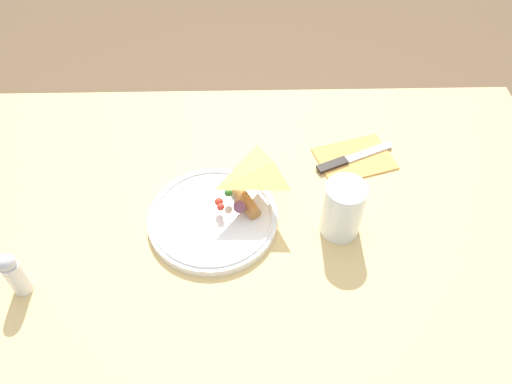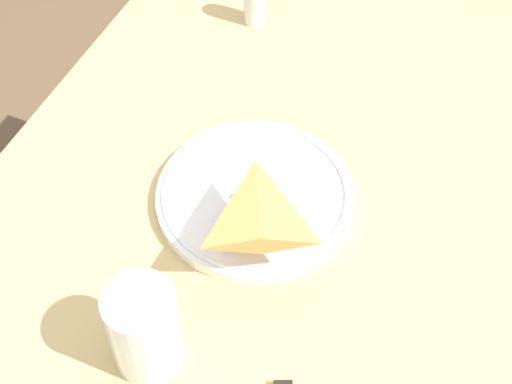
{
  "view_description": "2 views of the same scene",
  "coord_description": "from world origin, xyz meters",
  "px_view_note": "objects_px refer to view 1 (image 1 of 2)",
  "views": [
    {
      "loc": [
        -0.0,
        -0.6,
        1.51
      ],
      "look_at": [
        0.01,
        -0.02,
        0.84
      ],
      "focal_mm": 35.0,
      "sensor_mm": 36.0,
      "label": 1
    },
    {
      "loc": [
        0.47,
        0.2,
        1.52
      ],
      "look_at": [
        -0.03,
        -0.01,
        0.84
      ],
      "focal_mm": 55.0,
      "sensor_mm": 36.0,
      "label": 2
    }
  ],
  "objects_px": {
    "plate_pizza": "(215,216)",
    "salt_shaker": "(15,273)",
    "dining_table": "(251,242)",
    "milk_glass": "(343,211)",
    "butter_knife": "(352,158)",
    "napkin_folded": "(355,159)"
  },
  "relations": [
    {
      "from": "dining_table",
      "to": "plate_pizza",
      "type": "relative_size",
      "value": 5.17
    },
    {
      "from": "butter_knife",
      "to": "salt_shaker",
      "type": "bearing_deg",
      "value": -178.16
    },
    {
      "from": "butter_knife",
      "to": "salt_shaker",
      "type": "height_order",
      "value": "salt_shaker"
    },
    {
      "from": "plate_pizza",
      "to": "milk_glass",
      "type": "bearing_deg",
      "value": -5.58
    },
    {
      "from": "plate_pizza",
      "to": "butter_knife",
      "type": "relative_size",
      "value": 1.41
    },
    {
      "from": "milk_glass",
      "to": "butter_knife",
      "type": "relative_size",
      "value": 0.66
    },
    {
      "from": "dining_table",
      "to": "plate_pizza",
      "type": "height_order",
      "value": "plate_pizza"
    },
    {
      "from": "napkin_folded",
      "to": "salt_shaker",
      "type": "distance_m",
      "value": 0.67
    },
    {
      "from": "milk_glass",
      "to": "salt_shaker",
      "type": "height_order",
      "value": "milk_glass"
    },
    {
      "from": "milk_glass",
      "to": "salt_shaker",
      "type": "bearing_deg",
      "value": -168.1
    },
    {
      "from": "plate_pizza",
      "to": "napkin_folded",
      "type": "height_order",
      "value": "plate_pizza"
    },
    {
      "from": "dining_table",
      "to": "salt_shaker",
      "type": "height_order",
      "value": "salt_shaker"
    },
    {
      "from": "plate_pizza",
      "to": "salt_shaker",
      "type": "bearing_deg",
      "value": -156.51
    },
    {
      "from": "plate_pizza",
      "to": "milk_glass",
      "type": "xyz_separation_m",
      "value": [
        0.23,
        -0.02,
        0.04
      ]
    },
    {
      "from": "dining_table",
      "to": "plate_pizza",
      "type": "bearing_deg",
      "value": -156.21
    },
    {
      "from": "plate_pizza",
      "to": "butter_knife",
      "type": "distance_m",
      "value": 0.32
    },
    {
      "from": "dining_table",
      "to": "milk_glass",
      "type": "xyz_separation_m",
      "value": [
        0.16,
        -0.05,
        0.16
      ]
    },
    {
      "from": "dining_table",
      "to": "butter_knife",
      "type": "height_order",
      "value": "butter_knife"
    },
    {
      "from": "milk_glass",
      "to": "butter_knife",
      "type": "bearing_deg",
      "value": 74.63
    },
    {
      "from": "plate_pizza",
      "to": "salt_shaker",
      "type": "height_order",
      "value": "salt_shaker"
    },
    {
      "from": "milk_glass",
      "to": "napkin_folded",
      "type": "xyz_separation_m",
      "value": [
        0.06,
        0.18,
        -0.05
      ]
    },
    {
      "from": "napkin_folded",
      "to": "butter_knife",
      "type": "bearing_deg",
      "value": -155.84
    }
  ]
}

